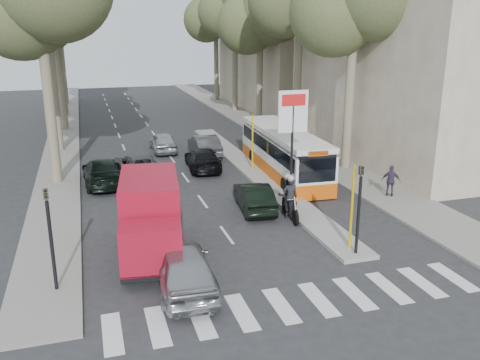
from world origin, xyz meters
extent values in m
plane|color=#28282B|center=(0.00, 0.00, 0.00)|extent=(120.00, 120.00, 0.00)
cube|color=gray|center=(8.60, 25.00, 0.06)|extent=(3.20, 70.00, 0.12)
cube|color=gray|center=(-8.00, 28.00, 0.06)|extent=(2.40, 64.00, 0.12)
cube|color=gray|center=(3.25, 11.00, 0.08)|extent=(1.50, 26.00, 0.16)
cube|color=beige|center=(15.50, 12.00, 9.00)|extent=(11.00, 18.00, 18.00)
cube|color=#B7A88E|center=(15.50, 34.00, 8.00)|extent=(11.00, 20.00, 16.00)
cylinder|color=yellow|center=(3.25, -1.00, 1.75)|extent=(0.10, 0.10, 3.50)
cylinder|color=yellow|center=(3.25, 5.00, 1.75)|extent=(0.10, 0.10, 3.50)
cylinder|color=yellow|center=(3.25, 11.00, 1.75)|extent=(0.10, 0.10, 3.50)
cylinder|color=black|center=(3.25, 5.00, 2.60)|extent=(0.12, 0.12, 5.20)
cube|color=white|center=(3.25, 5.00, 4.60)|extent=(1.50, 0.10, 2.00)
cube|color=red|center=(3.25, 4.94, 5.15)|extent=(1.20, 0.02, 0.55)
cylinder|color=black|center=(3.25, -1.50, 1.60)|extent=(0.12, 0.12, 3.20)
imported|color=black|center=(3.25, -1.50, 3.10)|extent=(0.16, 0.41, 1.00)
cylinder|color=black|center=(-7.60, -1.00, 1.60)|extent=(0.12, 0.12, 3.20)
imported|color=black|center=(-7.60, -1.00, 3.10)|extent=(0.16, 0.41, 1.00)
cylinder|color=#6B604C|center=(-8.00, 12.00, 4.20)|extent=(0.56, 0.56, 8.40)
sphere|color=#44502D|center=(-9.00, 12.60, 9.30)|extent=(5.20, 5.20, 5.20)
cylinder|color=#6B604C|center=(-8.10, 20.00, 4.48)|extent=(0.56, 0.56, 8.96)
sphere|color=#44502D|center=(-9.10, 20.60, 9.92)|extent=(5.20, 5.20, 5.20)
cylinder|color=#6B604C|center=(-7.90, 28.00, 4.06)|extent=(0.56, 0.56, 8.12)
sphere|color=#44502D|center=(-8.90, 28.60, 8.99)|extent=(5.20, 5.20, 5.20)
sphere|color=#44502D|center=(-7.00, 27.20, 10.15)|extent=(5.80, 5.80, 5.80)
cylinder|color=#6B604C|center=(-8.00, 36.00, 4.76)|extent=(0.56, 0.56, 9.52)
sphere|color=#44502D|center=(-9.00, 36.60, 10.54)|extent=(5.20, 5.20, 5.20)
cylinder|color=#6B604C|center=(-8.10, 44.00, 4.34)|extent=(0.56, 0.56, 8.68)
sphere|color=#44502D|center=(-9.10, 44.60, 9.61)|extent=(5.20, 5.20, 5.20)
sphere|color=#44502D|center=(-7.20, 43.20, 10.85)|extent=(5.80, 5.80, 5.80)
cylinder|color=#6B604C|center=(9.00, 10.00, 4.20)|extent=(0.56, 0.56, 8.40)
sphere|color=#44502D|center=(8.00, 10.60, 9.30)|extent=(5.20, 5.20, 5.20)
cylinder|color=#6B604C|center=(9.10, 18.00, 4.62)|extent=(0.56, 0.56, 9.24)
sphere|color=#44502D|center=(8.10, 18.60, 10.23)|extent=(5.20, 5.20, 5.20)
cylinder|color=#6B604C|center=(8.90, 26.00, 3.92)|extent=(0.56, 0.56, 7.84)
sphere|color=#44502D|center=(7.90, 26.60, 8.68)|extent=(5.20, 5.20, 5.20)
sphere|color=#44502D|center=(9.80, 25.20, 9.80)|extent=(5.80, 5.80, 5.80)
cylinder|color=#6B604C|center=(9.00, 34.00, 4.48)|extent=(0.56, 0.56, 8.96)
sphere|color=#44502D|center=(8.00, 34.60, 9.92)|extent=(5.20, 5.20, 5.20)
cylinder|color=#6B604C|center=(9.10, 42.00, 4.20)|extent=(0.56, 0.56, 8.40)
sphere|color=#44502D|center=(8.10, 42.60, 9.30)|extent=(5.20, 5.20, 5.20)
sphere|color=#44502D|center=(10.00, 41.20, 10.50)|extent=(5.80, 5.80, 5.80)
imported|color=#A8AAB0|center=(-3.50, -2.00, 0.78)|extent=(2.06, 4.68, 1.57)
imported|color=black|center=(1.21, 4.61, 0.66)|extent=(1.84, 4.13, 1.32)
imported|color=#4A4C52|center=(-3.50, 11.88, 0.70)|extent=(2.72, 5.23, 1.41)
imported|color=black|center=(0.50, 12.44, 0.67)|extent=(2.21, 4.73, 1.33)
imported|color=#A7ABAF|center=(-1.12, 17.80, 0.69)|extent=(1.70, 4.09, 1.38)
imported|color=#484A50|center=(1.36, 15.63, 0.75)|extent=(1.71, 4.58, 1.50)
imported|color=black|center=(-5.56, 11.01, 0.72)|extent=(2.23, 5.07, 1.45)
cube|color=black|center=(-4.20, 0.80, 0.52)|extent=(2.75, 5.83, 0.23)
cylinder|color=black|center=(-5.37, -0.94, 0.42)|extent=(0.39, 0.87, 0.84)
cylinder|color=black|center=(-3.51, -1.18, 0.42)|extent=(0.39, 0.87, 0.84)
cylinder|color=black|center=(-4.92, 2.59, 0.42)|extent=(0.39, 0.87, 0.84)
cylinder|color=black|center=(-3.06, 2.35, 0.42)|extent=(0.39, 0.87, 0.84)
cube|color=maroon|center=(-4.47, -1.34, 1.36)|extent=(2.21, 1.56, 1.59)
cube|color=black|center=(-4.55, -1.94, 1.55)|extent=(1.87, 0.31, 0.84)
cube|color=maroon|center=(-4.11, 1.54, 1.83)|extent=(2.63, 4.17, 2.34)
cube|color=#D6530B|center=(4.80, 9.90, 0.49)|extent=(2.75, 10.43, 0.81)
cube|color=white|center=(4.80, 9.90, 1.57)|extent=(2.75, 10.43, 1.35)
cube|color=black|center=(4.80, 9.90, 1.84)|extent=(2.75, 10.01, 0.76)
cube|color=white|center=(4.80, 9.90, 2.56)|extent=(2.75, 10.43, 0.27)
cube|color=black|center=(4.55, 4.77, 1.71)|extent=(1.98, 0.16, 1.35)
cube|color=#D6530B|center=(4.55, 4.77, 2.50)|extent=(1.08, 0.11, 0.29)
cylinder|color=black|center=(3.64, 6.64, 0.40)|extent=(0.29, 0.87, 0.86)
cylinder|color=black|center=(5.64, 6.55, 0.40)|extent=(0.29, 0.87, 0.86)
cylinder|color=black|center=(3.95, 13.04, 0.40)|extent=(0.29, 0.87, 0.86)
cylinder|color=black|center=(5.95, 12.94, 0.40)|extent=(0.29, 0.87, 0.86)
cylinder|color=black|center=(2.31, 2.15, 0.37)|extent=(0.19, 0.74, 0.73)
cylinder|color=black|center=(2.49, 3.85, 0.37)|extent=(0.19, 0.74, 0.73)
cylinder|color=silver|center=(2.31, 2.23, 0.80)|extent=(0.12, 0.46, 0.91)
cube|color=black|center=(2.41, 3.06, 0.51)|extent=(0.34, 0.88, 0.34)
cube|color=black|center=(2.38, 2.83, 0.82)|extent=(0.40, 0.55, 0.25)
cube|color=black|center=(2.44, 3.40, 0.75)|extent=(0.40, 0.77, 0.14)
cylinder|color=silver|center=(2.32, 2.30, 1.16)|extent=(0.71, 0.12, 0.05)
imported|color=black|center=(2.41, 3.06, 1.02)|extent=(0.75, 0.53, 1.92)
imported|color=black|center=(2.46, 3.51, 0.96)|extent=(0.92, 0.58, 1.80)
sphere|color=#B2B2B7|center=(2.40, 3.00, 1.92)|extent=(0.32, 0.32, 0.32)
sphere|color=#B2B2B7|center=(2.45, 3.48, 1.85)|extent=(0.32, 0.32, 0.32)
imported|color=#3A324C|center=(8.43, 4.19, 0.93)|extent=(1.03, 0.95, 1.61)
imported|color=#655C4C|center=(7.89, 13.27, 1.08)|extent=(1.32, 1.17, 1.91)
camera|label=1|loc=(-6.22, -17.19, 8.43)|focal=38.00mm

